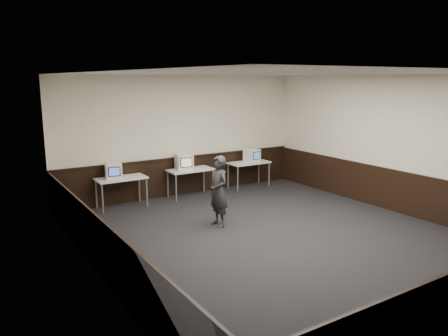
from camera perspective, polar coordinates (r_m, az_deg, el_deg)
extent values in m
plane|color=black|center=(8.89, 6.74, -8.90)|extent=(8.00, 8.00, 0.00)
plane|color=white|center=(8.33, 7.27, 12.18)|extent=(8.00, 8.00, 0.00)
plane|color=beige|center=(11.80, -5.39, 4.24)|extent=(7.00, 0.00, 7.00)
plane|color=beige|center=(6.85, -16.35, -1.55)|extent=(0.00, 8.00, 8.00)
plane|color=beige|center=(11.00, 21.30, 2.96)|extent=(0.00, 8.00, 8.00)
cube|color=black|center=(11.97, -5.24, -1.00)|extent=(6.98, 0.04, 1.00)
cube|color=black|center=(7.18, -15.69, -10.11)|extent=(0.04, 7.98, 1.00)
cube|color=black|center=(11.19, 20.83, -2.63)|extent=(0.04, 7.98, 1.00)
cube|color=black|center=(11.85, -5.25, 1.43)|extent=(6.98, 0.06, 0.04)
cube|color=silver|center=(10.86, -13.30, -1.33)|extent=(1.20, 0.60, 0.04)
cylinder|color=#999999|center=(10.56, -15.58, -3.92)|extent=(0.04, 0.04, 0.71)
cylinder|color=#999999|center=(10.90, -10.05, -3.17)|extent=(0.04, 0.04, 0.71)
cylinder|color=#999999|center=(11.02, -16.34, -3.31)|extent=(0.04, 0.04, 0.71)
cylinder|color=#999999|center=(11.36, -11.01, -2.62)|extent=(0.04, 0.04, 0.71)
cube|color=silver|center=(11.59, -4.41, -0.24)|extent=(1.20, 0.60, 0.04)
cylinder|color=#999999|center=(11.22, -6.26, -2.64)|extent=(0.04, 0.04, 0.71)
cylinder|color=#999999|center=(11.73, -1.43, -1.95)|extent=(0.04, 0.04, 0.71)
cylinder|color=#999999|center=(11.66, -7.35, -2.13)|extent=(0.04, 0.04, 0.71)
cylinder|color=#999999|center=(12.15, -2.64, -1.48)|extent=(0.04, 0.04, 0.71)
cube|color=silver|center=(12.57, 3.26, 0.71)|extent=(1.20, 0.60, 0.04)
cylinder|color=#999999|center=(12.14, 1.81, -1.48)|extent=(0.04, 0.04, 0.71)
cylinder|color=#999999|center=(12.78, 5.90, -0.88)|extent=(0.04, 0.04, 0.71)
cylinder|color=#999999|center=(12.55, 0.53, -1.04)|extent=(0.04, 0.04, 0.71)
cylinder|color=#999999|center=(13.17, 4.56, -0.48)|extent=(0.04, 0.04, 0.71)
cube|color=white|center=(10.77, -14.25, -0.35)|extent=(0.45, 0.46, 0.38)
cube|color=black|center=(10.57, -14.13, -0.46)|extent=(0.28, 0.07, 0.23)
cube|color=#3B5DAE|center=(10.57, -14.13, -0.47)|extent=(0.24, 0.05, 0.19)
cube|color=white|center=(11.51, -5.25, 0.82)|extent=(0.50, 0.51, 0.42)
cube|color=black|center=(11.30, -4.95, 0.73)|extent=(0.31, 0.08, 0.25)
cube|color=beige|center=(11.29, -4.93, 0.72)|extent=(0.27, 0.06, 0.21)
cube|color=white|center=(12.58, 3.65, 1.66)|extent=(0.42, 0.43, 0.37)
cube|color=black|center=(12.45, 4.28, 1.62)|extent=(0.27, 0.05, 0.22)
cube|color=teal|center=(12.44, 4.31, 1.61)|extent=(0.24, 0.04, 0.18)
imported|color=#26272B|center=(9.25, -0.73, -3.06)|extent=(0.37, 0.56, 1.52)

